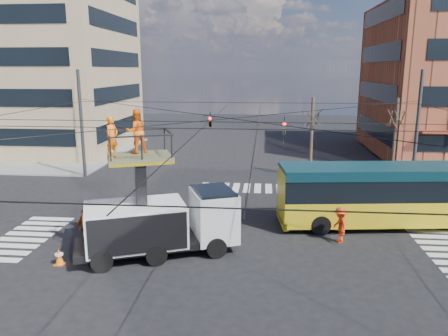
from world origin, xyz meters
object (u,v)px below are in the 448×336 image
city_bus (397,194)px  worker_ground (85,226)px  utility_truck (160,209)px  flagger (340,225)px  traffic_cone (59,257)px

city_bus → worker_ground: (-15.09, -3.96, -0.83)m
utility_truck → city_bus: (11.35, 4.58, -0.34)m
utility_truck → flagger: size_ratio=4.28×
traffic_cone → flagger: size_ratio=0.41×
traffic_cone → flagger: (12.09, 3.55, 0.51)m
worker_ground → flagger: worker_ground is taller
city_bus → flagger: 4.27m
traffic_cone → worker_ground: bearing=83.1°
utility_truck → worker_ground: utility_truck is taller
utility_truck → worker_ground: (-3.74, 0.62, -1.17)m
utility_truck → traffic_cone: utility_truck is taller
utility_truck → city_bus: size_ratio=0.60×
traffic_cone → flagger: 12.61m
city_bus → worker_ground: city_bus is taller
worker_ground → flagger: 11.90m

